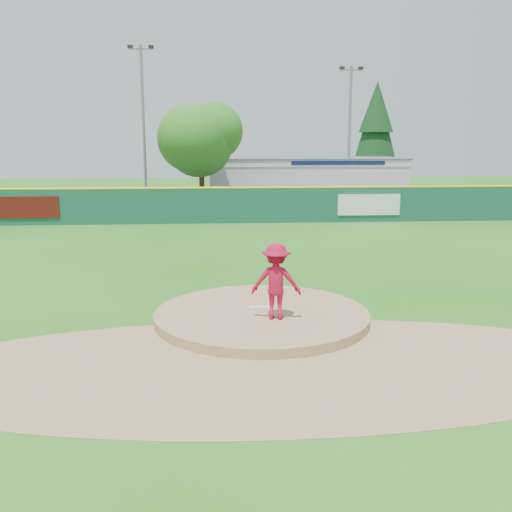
{
  "coord_description": "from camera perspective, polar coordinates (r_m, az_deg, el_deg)",
  "views": [
    {
      "loc": [
        -1.17,
        -14.01,
        4.52
      ],
      "look_at": [
        0.0,
        2.0,
        1.3
      ],
      "focal_mm": 40.0,
      "sensor_mm": 36.0,
      "label": 1
    }
  ],
  "objects": [
    {
      "name": "playground_slide",
      "position": [
        38.88,
        -22.04,
        4.85
      ],
      "size": [
        0.87,
        2.45,
        1.35
      ],
      "color": "#1A37E4",
      "rests_on": "ground"
    },
    {
      "name": "parking_lot",
      "position": [
        41.28,
        -2.55,
        5.05
      ],
      "size": [
        44.0,
        16.0,
        0.02
      ],
      "primitive_type": "cube",
      "color": "#38383A",
      "rests_on": "ground"
    },
    {
      "name": "light_pole_right",
      "position": [
        44.21,
        9.33,
        12.51
      ],
      "size": [
        1.75,
        0.25,
        10.0
      ],
      "color": "gray",
      "rests_on": "ground"
    },
    {
      "name": "pitchers_mound",
      "position": [
        14.77,
        0.57,
        -6.48
      ],
      "size": [
        5.5,
        5.5,
        0.5
      ],
      "primitive_type": "cylinder",
      "color": "#9E774C",
      "rests_on": "ground"
    },
    {
      "name": "light_pole_left",
      "position": [
        41.32,
        -11.2,
        13.25
      ],
      "size": [
        1.75,
        0.25,
        11.0
      ],
      "color": "gray",
      "rests_on": "ground"
    },
    {
      "name": "fence_banners",
      "position": [
        32.13,
        -5.52,
        4.99
      ],
      "size": [
        22.74,
        0.04,
        1.2
      ],
      "color": "#51100B",
      "rests_on": "ground"
    },
    {
      "name": "deciduous_tree",
      "position": [
        39.02,
        -5.52,
        11.33
      ],
      "size": [
        5.6,
        5.6,
        7.36
      ],
      "color": "#382314",
      "rests_on": "ground"
    },
    {
      "name": "conifer_tree",
      "position": [
        51.99,
        11.9,
        12.22
      ],
      "size": [
        4.4,
        4.4,
        9.5
      ],
      "color": "#382314",
      "rests_on": "ground"
    },
    {
      "name": "pitcher",
      "position": [
        13.89,
        2.02,
        -2.55
      ],
      "size": [
        1.31,
        0.89,
        1.87
      ],
      "primitive_type": "imported",
      "rotation": [
        0.0,
        0.0,
        2.98
      ],
      "color": "#AC0E30",
      "rests_on": "pitchers_mound"
    },
    {
      "name": "ground",
      "position": [
        14.77,
        0.57,
        -6.48
      ],
      "size": [
        120.0,
        120.0,
        0.0
      ],
      "primitive_type": "plane",
      "color": "#286B19",
      "rests_on": "ground"
    },
    {
      "name": "infield_dirt_arc",
      "position": [
        11.96,
        1.79,
        -10.84
      ],
      "size": [
        15.4,
        15.4,
        0.01
      ],
      "primitive_type": "cylinder",
      "color": "#9E774C",
      "rests_on": "ground"
    },
    {
      "name": "pool_building_grp",
      "position": [
        46.65,
        4.7,
        7.78
      ],
      "size": [
        15.2,
        8.2,
        3.31
      ],
      "color": "silver",
      "rests_on": "ground"
    },
    {
      "name": "van",
      "position": [
        36.17,
        0.44,
        5.37
      ],
      "size": [
        5.86,
        4.13,
        1.49
      ],
      "primitive_type": "imported",
      "rotation": [
        0.0,
        0.0,
        1.92
      ],
      "color": "silver",
      "rests_on": "parking_lot"
    },
    {
      "name": "pitching_rubber",
      "position": [
        14.97,
        0.48,
        -5.15
      ],
      "size": [
        0.6,
        0.15,
        0.04
      ],
      "primitive_type": "cube",
      "color": "white",
      "rests_on": "pitchers_mound"
    },
    {
      "name": "outfield_fence",
      "position": [
        32.22,
        -2.09,
        5.21
      ],
      "size": [
        40.0,
        0.14,
        2.07
      ],
      "color": "#16493B",
      "rests_on": "ground"
    }
  ]
}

